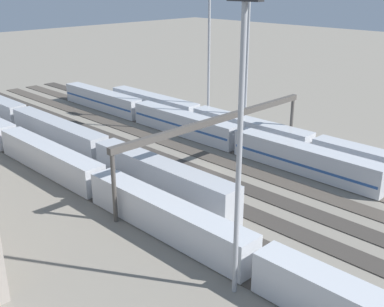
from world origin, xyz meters
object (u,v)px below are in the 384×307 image
at_px(light_mast_0, 248,27).
at_px(signal_gantry, 219,125).
at_px(train_on_track_0, 313,148).
at_px(train_on_track_5, 58,137).
at_px(train_on_track_1, 184,124).
at_px(light_mast_2, 209,36).
at_px(train_on_track_6, 157,212).
at_px(light_mast_1, 241,110).

height_order(light_mast_0, signal_gantry, light_mast_0).
bearing_deg(signal_gantry, train_on_track_0, -109.86).
height_order(train_on_track_5, train_on_track_1, train_on_track_5).
xyz_separation_m(light_mast_2, signal_gantry, (-18.79, 18.03, -8.42)).
height_order(train_on_track_0, train_on_track_1, same).
distance_m(train_on_track_0, light_mast_2, 28.16).
distance_m(train_on_track_0, signal_gantry, 16.91).
bearing_deg(train_on_track_6, light_mast_1, 169.59).
bearing_deg(train_on_track_0, light_mast_2, -7.14).
distance_m(train_on_track_1, light_mast_1, 46.36).
bearing_deg(light_mast_2, train_on_track_1, 102.67).
xyz_separation_m(train_on_track_6, light_mast_1, (-12.95, 2.38, 14.23)).
relative_size(train_on_track_6, light_mast_0, 3.97).
bearing_deg(light_mast_2, light_mast_0, 174.17).
height_order(train_on_track_6, light_mast_1, light_mast_1).
relative_size(train_on_track_6, train_on_track_1, 1.61).
relative_size(light_mast_0, light_mast_2, 1.16).
relative_size(train_on_track_0, light_mast_2, 3.84).
bearing_deg(light_mast_0, train_on_track_5, 60.84).
distance_m(train_on_track_0, train_on_track_6, 30.01).
height_order(train_on_track_5, train_on_track_6, train_on_track_5).
relative_size(train_on_track_6, light_mast_2, 4.61).
xyz_separation_m(train_on_track_0, train_on_track_1, (22.41, 5.00, -0.01)).
xyz_separation_m(light_mast_0, light_mast_2, (9.47, -0.97, -2.17)).
relative_size(train_on_track_1, light_mast_0, 2.47).
xyz_separation_m(train_on_track_5, light_mast_0, (-15.10, -27.07, 15.63)).
bearing_deg(train_on_track_0, train_on_track_6, 88.51).
height_order(train_on_track_0, train_on_track_5, train_on_track_5).
xyz_separation_m(train_on_track_5, signal_gantry, (-24.42, -10.00, 5.03)).
relative_size(train_on_track_5, light_mast_2, 2.87).
bearing_deg(train_on_track_6, light_mast_2, -54.65).
relative_size(train_on_track_1, light_mast_2, 2.87).
bearing_deg(train_on_track_1, signal_gantry, 149.51).
height_order(light_mast_0, light_mast_1, light_mast_0).
bearing_deg(light_mast_0, light_mast_1, 128.00).
xyz_separation_m(train_on_track_1, signal_gantry, (-16.99, 10.00, 5.64)).
relative_size(light_mast_0, signal_gantry, 0.83).
bearing_deg(signal_gantry, train_on_track_5, 22.27).
relative_size(train_on_track_5, signal_gantry, 2.04).
height_order(train_on_track_6, light_mast_2, light_mast_2).
xyz_separation_m(train_on_track_5, train_on_track_1, (-7.44, -20.00, -0.61)).
bearing_deg(train_on_track_5, light_mast_1, 170.04).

